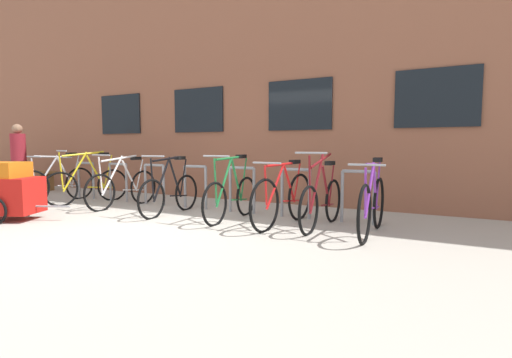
{
  "coord_description": "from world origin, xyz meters",
  "views": [
    {
      "loc": [
        3.96,
        -3.83,
        1.16
      ],
      "look_at": [
        1.09,
        1.6,
        0.63
      ],
      "focal_mm": 26.92,
      "sensor_mm": 36.0,
      "label": 1
    }
  ],
  "objects_px": {
    "bicycle_purple": "(372,205)",
    "wooden_bench": "(29,175)",
    "bicycle_silver": "(58,183)",
    "person_by_bench": "(19,155)",
    "bicycle_green": "(232,196)",
    "bicycle_red": "(284,198)",
    "bicycle_black": "(170,192)",
    "bike_trailer": "(6,190)",
    "bicycle_maroon": "(322,201)",
    "backpack": "(15,187)",
    "bicycle_yellow": "(88,184)",
    "bicycle_white": "(123,187)"
  },
  "relations": [
    {
      "from": "bicycle_purple",
      "to": "wooden_bench",
      "type": "distance_m",
      "value": 9.2
    },
    {
      "from": "bicycle_silver",
      "to": "person_by_bench",
      "type": "distance_m",
      "value": 1.74
    },
    {
      "from": "bicycle_green",
      "to": "bicycle_red",
      "type": "relative_size",
      "value": 0.92
    },
    {
      "from": "bicycle_black",
      "to": "bike_trailer",
      "type": "relative_size",
      "value": 1.12
    },
    {
      "from": "person_by_bench",
      "to": "bicycle_purple",
      "type": "bearing_deg",
      "value": -1.29
    },
    {
      "from": "bicycle_green",
      "to": "bicycle_silver",
      "type": "bearing_deg",
      "value": -179.81
    },
    {
      "from": "bicycle_maroon",
      "to": "bicycle_black",
      "type": "distance_m",
      "value": 2.64
    },
    {
      "from": "bicycle_maroon",
      "to": "backpack",
      "type": "height_order",
      "value": "bicycle_maroon"
    },
    {
      "from": "bicycle_purple",
      "to": "person_by_bench",
      "type": "relative_size",
      "value": 1.05
    },
    {
      "from": "bicycle_black",
      "to": "backpack",
      "type": "bearing_deg",
      "value": 179.18
    },
    {
      "from": "bicycle_red",
      "to": "bicycle_yellow",
      "type": "bearing_deg",
      "value": 178.09
    },
    {
      "from": "bike_trailer",
      "to": "person_by_bench",
      "type": "distance_m",
      "value": 3.35
    },
    {
      "from": "bike_trailer",
      "to": "bicycle_yellow",
      "type": "bearing_deg",
      "value": 102.96
    },
    {
      "from": "bicycle_silver",
      "to": "person_by_bench",
      "type": "relative_size",
      "value": 1.06
    },
    {
      "from": "bicycle_red",
      "to": "bike_trailer",
      "type": "height_order",
      "value": "bicycle_red"
    },
    {
      "from": "bicycle_maroon",
      "to": "bicycle_red",
      "type": "distance_m",
      "value": 0.56
    },
    {
      "from": "bike_trailer",
      "to": "backpack",
      "type": "xyz_separation_m",
      "value": [
        -2.69,
        1.68,
        -0.25
      ]
    },
    {
      "from": "bicycle_maroon",
      "to": "bicycle_silver",
      "type": "distance_m",
      "value": 5.68
    },
    {
      "from": "bicycle_black",
      "to": "bicycle_red",
      "type": "distance_m",
      "value": 2.08
    },
    {
      "from": "bicycle_purple",
      "to": "person_by_bench",
      "type": "xyz_separation_m",
      "value": [
        -8.03,
        0.18,
        0.56
      ]
    },
    {
      "from": "bike_trailer",
      "to": "bicycle_maroon",
      "type": "bearing_deg",
      "value": 21.38
    },
    {
      "from": "wooden_bench",
      "to": "bike_trailer",
      "type": "bearing_deg",
      "value": -35.34
    },
    {
      "from": "bicycle_green",
      "to": "bicycle_black",
      "type": "bearing_deg",
      "value": -177.36
    },
    {
      "from": "bicycle_purple",
      "to": "bicycle_red",
      "type": "bearing_deg",
      "value": 178.98
    },
    {
      "from": "bicycle_white",
      "to": "backpack",
      "type": "height_order",
      "value": "bicycle_white"
    },
    {
      "from": "bicycle_black",
      "to": "person_by_bench",
      "type": "xyz_separation_m",
      "value": [
        -4.68,
        0.22,
        0.58
      ]
    },
    {
      "from": "bicycle_black",
      "to": "bicycle_green",
      "type": "distance_m",
      "value": 1.2
    },
    {
      "from": "bicycle_white",
      "to": "wooden_bench",
      "type": "xyz_separation_m",
      "value": [
        -4.47,
        0.95,
        -0.0
      ]
    },
    {
      "from": "bicycle_green",
      "to": "wooden_bench",
      "type": "xyz_separation_m",
      "value": [
        -6.97,
        1.07,
        -0.0
      ]
    },
    {
      "from": "bicycle_white",
      "to": "bike_trailer",
      "type": "distance_m",
      "value": 1.89
    },
    {
      "from": "bicycle_yellow",
      "to": "bicycle_black",
      "type": "bearing_deg",
      "value": -5.19
    },
    {
      "from": "bicycle_black",
      "to": "bicycle_yellow",
      "type": "relative_size",
      "value": 0.94
    },
    {
      "from": "bicycle_green",
      "to": "bicycle_maroon",
      "type": "bearing_deg",
      "value": 4.37
    },
    {
      "from": "bicycle_black",
      "to": "bicycle_purple",
      "type": "distance_m",
      "value": 3.36
    },
    {
      "from": "bicycle_silver",
      "to": "wooden_bench",
      "type": "relative_size",
      "value": 0.98
    },
    {
      "from": "bicycle_green",
      "to": "wooden_bench",
      "type": "relative_size",
      "value": 0.92
    },
    {
      "from": "bicycle_red",
      "to": "backpack",
      "type": "height_order",
      "value": "bicycle_red"
    },
    {
      "from": "bicycle_green",
      "to": "person_by_bench",
      "type": "xyz_separation_m",
      "value": [
        -5.87,
        0.17,
        0.58
      ]
    },
    {
      "from": "person_by_bench",
      "to": "bicycle_black",
      "type": "bearing_deg",
      "value": -2.73
    },
    {
      "from": "bicycle_black",
      "to": "bicycle_silver",
      "type": "xyz_separation_m",
      "value": [
        -3.04,
        0.04,
        0.02
      ]
    },
    {
      "from": "bicycle_purple",
      "to": "backpack",
      "type": "height_order",
      "value": "bicycle_purple"
    },
    {
      "from": "bicycle_white",
      "to": "bicycle_green",
      "type": "distance_m",
      "value": 2.5
    },
    {
      "from": "bicycle_purple",
      "to": "bike_trailer",
      "type": "distance_m",
      "value": 5.52
    },
    {
      "from": "person_by_bench",
      "to": "bicycle_red",
      "type": "bearing_deg",
      "value": -1.34
    },
    {
      "from": "bicycle_red",
      "to": "bicycle_black",
      "type": "bearing_deg",
      "value": -178.22
    },
    {
      "from": "backpack",
      "to": "bicycle_purple",
      "type": "bearing_deg",
      "value": -8.03
    },
    {
      "from": "bicycle_green",
      "to": "person_by_bench",
      "type": "relative_size",
      "value": 0.99
    },
    {
      "from": "bicycle_yellow",
      "to": "bike_trailer",
      "type": "relative_size",
      "value": 1.19
    },
    {
      "from": "bicycle_white",
      "to": "backpack",
      "type": "distance_m",
      "value": 3.31
    },
    {
      "from": "wooden_bench",
      "to": "bicycle_silver",
      "type": "bearing_deg",
      "value": -21.65
    }
  ]
}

